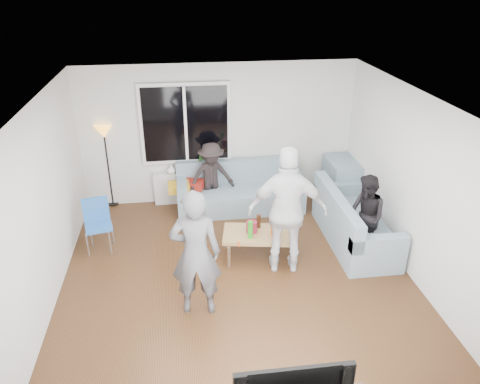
{
  "coord_description": "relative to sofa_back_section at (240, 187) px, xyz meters",
  "views": [
    {
      "loc": [
        -0.71,
        -5.36,
        4.07
      ],
      "look_at": [
        0.1,
        0.6,
        1.15
      ],
      "focal_mm": 34.76,
      "sensor_mm": 36.0,
      "label": 1
    }
  ],
  "objects": [
    {
      "name": "floor",
      "position": [
        -0.33,
        -2.27,
        -0.45
      ],
      "size": [
        5.0,
        5.5,
        0.04
      ],
      "primitive_type": "cube",
      "color": "#56351C",
      "rests_on": "ground"
    },
    {
      "name": "ceiling",
      "position": [
        -0.33,
        -2.27,
        2.2
      ],
      "size": [
        5.0,
        5.5,
        0.04
      ],
      "primitive_type": "cube",
      "color": "white",
      "rests_on": "ground"
    },
    {
      "name": "wall_back",
      "position": [
        -0.33,
        0.5,
        0.88
      ],
      "size": [
        5.0,
        0.04,
        2.6
      ],
      "primitive_type": "cube",
      "color": "silver",
      "rests_on": "ground"
    },
    {
      "name": "wall_front",
      "position": [
        -0.33,
        -5.04,
        0.88
      ],
      "size": [
        5.0,
        0.04,
        2.6
      ],
      "primitive_type": "cube",
      "color": "silver",
      "rests_on": "ground"
    },
    {
      "name": "wall_left",
      "position": [
        -2.85,
        -2.27,
        0.88
      ],
      "size": [
        0.04,
        5.5,
        2.6
      ],
      "primitive_type": "cube",
      "color": "silver",
      "rests_on": "ground"
    },
    {
      "name": "wall_right",
      "position": [
        2.19,
        -2.27,
        0.88
      ],
      "size": [
        0.04,
        5.5,
        2.6
      ],
      "primitive_type": "cube",
      "color": "silver",
      "rests_on": "ground"
    },
    {
      "name": "window_frame",
      "position": [
        -0.93,
        0.42,
        1.12
      ],
      "size": [
        1.62,
        0.06,
        1.47
      ],
      "primitive_type": "cube",
      "color": "white",
      "rests_on": "wall_back"
    },
    {
      "name": "window_glass",
      "position": [
        -0.93,
        0.38,
        1.12
      ],
      "size": [
        1.5,
        0.02,
        1.35
      ],
      "primitive_type": "cube",
      "color": "black",
      "rests_on": "window_frame"
    },
    {
      "name": "window_mullion",
      "position": [
        -0.93,
        0.37,
        1.12
      ],
      "size": [
        0.05,
        0.03,
        1.35
      ],
      "primitive_type": "cube",
      "color": "white",
      "rests_on": "window_frame"
    },
    {
      "name": "radiator",
      "position": [
        -0.93,
        0.38,
        -0.11
      ],
      "size": [
        1.3,
        0.12,
        0.62
      ],
      "primitive_type": "cube",
      "color": "silver",
      "rests_on": "floor"
    },
    {
      "name": "potted_plant",
      "position": [
        -0.7,
        0.35,
        0.39
      ],
      "size": [
        0.24,
        0.2,
        0.39
      ],
      "primitive_type": "imported",
      "rotation": [
        0.0,
        0.0,
        0.15
      ],
      "color": "#33692A",
      "rests_on": "radiator"
    },
    {
      "name": "vase",
      "position": [
        -1.24,
        0.35,
        0.28
      ],
      "size": [
        0.17,
        0.17,
        0.17
      ],
      "primitive_type": "imported",
      "rotation": [
        0.0,
        0.0,
        -0.01
      ],
      "color": "white",
      "rests_on": "radiator"
    },
    {
      "name": "sofa_back_section",
      "position": [
        0.0,
        0.0,
        0.0
      ],
      "size": [
        2.3,
        0.85,
        0.85
      ],
      "primitive_type": null,
      "color": "gray",
      "rests_on": "floor"
    },
    {
      "name": "sofa_right_section",
      "position": [
        1.69,
        -1.4,
        0.0
      ],
      "size": [
        2.0,
        0.85,
        0.85
      ],
      "primitive_type": null,
      "rotation": [
        0.0,
        0.0,
        1.57
      ],
      "color": "gray",
      "rests_on": "floor"
    },
    {
      "name": "sofa_corner",
      "position": [
        2.09,
        0.0,
        0.0
      ],
      "size": [
        0.85,
        0.85,
        0.85
      ],
      "primitive_type": "cube",
      "color": "gray",
      "rests_on": "floor"
    },
    {
      "name": "cushion_yellow",
      "position": [
        -1.12,
        -0.02,
        0.09
      ],
      "size": [
        0.39,
        0.34,
        0.14
      ],
      "primitive_type": "cube",
      "rotation": [
        0.0,
        0.0,
        0.05
      ],
      "color": "gold",
      "rests_on": "sofa_back_section"
    },
    {
      "name": "cushion_red",
      "position": [
        -0.84,
        0.06,
        0.09
      ],
      "size": [
        0.44,
        0.4,
        0.13
      ],
      "primitive_type": "cube",
      "rotation": [
        0.0,
        0.0,
        -0.32
      ],
      "color": "maroon",
      "rests_on": "sofa_back_section"
    },
    {
      "name": "coffee_table",
      "position": [
        0.08,
        -1.6,
        -0.22
      ],
      "size": [
        1.19,
        0.78,
        0.4
      ],
      "primitive_type": "cube",
      "rotation": [
        0.0,
        0.0,
        -0.17
      ],
      "color": "#A98052",
      "rests_on": "floor"
    },
    {
      "name": "pitcher",
      "position": [
        -0.03,
        -1.55,
        0.06
      ],
      "size": [
        0.17,
        0.17,
        0.17
      ],
      "primitive_type": "cylinder",
      "color": "maroon",
      "rests_on": "coffee_table"
    },
    {
      "name": "side_chair",
      "position": [
        -2.38,
        -1.14,
        0.01
      ],
      "size": [
        0.48,
        0.48,
        0.86
      ],
      "primitive_type": null,
      "rotation": [
        0.0,
        0.0,
        0.23
      ],
      "color": "#2A65B8",
      "rests_on": "floor"
    },
    {
      "name": "floor_lamp",
      "position": [
        -2.38,
        0.48,
        0.36
      ],
      "size": [
        0.32,
        0.32,
        1.56
      ],
      "primitive_type": null,
      "color": "#FFA230",
      "rests_on": "floor"
    },
    {
      "name": "player_left",
      "position": [
        -0.93,
        -2.76,
        0.44
      ],
      "size": [
        0.67,
        0.47,
        1.74
      ],
      "primitive_type": "imported",
      "rotation": [
        0.0,
        0.0,
        3.06
      ],
      "color": "#4C4C51",
      "rests_on": "floor"
    },
    {
      "name": "player_right",
      "position": [
        0.41,
        -2.0,
        0.54
      ],
      "size": [
        1.19,
        0.64,
        1.92
      ],
      "primitive_type": "imported",
      "rotation": [
        0.0,
        0.0,
        2.98
      ],
      "color": "silver",
      "rests_on": "floor"
    },
    {
      "name": "spectator_right",
      "position": [
        1.69,
        -1.76,
        0.23
      ],
      "size": [
        0.59,
        0.71,
        1.31
      ],
      "primitive_type": "imported",
      "rotation": [
        0.0,
        0.0,
        -1.4
      ],
      "color": "black",
      "rests_on": "floor"
    },
    {
      "name": "spectator_back",
      "position": [
        -0.52,
        0.03,
        0.22
      ],
      "size": [
        0.92,
        0.65,
        1.3
      ],
      "primitive_type": "imported",
      "rotation": [
        0.0,
        0.0,
        0.22
      ],
      "color": "black",
      "rests_on": "floor"
    },
    {
      "name": "television",
      "position": [
        -0.2,
        -4.77,
        0.32
      ],
      "size": [
        1.05,
        0.14,
        0.61
      ],
      "primitive_type": "imported",
      "color": "black",
      "rests_on": "tv_console"
    },
    {
      "name": "bottle_d",
      "position": [
        0.28,
        -1.69,
        0.11
      ],
      "size": [
        0.07,
        0.07,
        0.27
      ],
      "primitive_type": "cylinder",
      "color": "#CD4612",
      "rests_on": "coffee_table"
    },
    {
      "name": "bottle_e",
      "position": [
        0.43,
        -1.46,
        0.09
      ],
      "size": [
        0.07,
        0.07,
        0.22
      ],
      "primitive_type": "cylinder",
      "color": "black",
      "rests_on": "coffee_table"
    },
    {
      "name": "bottle_c",
      "position": [
        0.09,
        -1.44,
        0.08
      ],
      "size": [
        0.07,
        0.07,
        0.22
      ],
      "primitive_type": "cylinder",
      "color": "black",
      "rests_on": "coffee_table"
    },
    {
      "name": "bottle_b",
      "position": [
        -0.08,
        -1.72,
        0.11
      ],
      "size": [
        0.08,
        0.08,
        0.28
      ],
      "primitive_type": "cylinder",
      "color": "#20971B",
      "rests_on": "coffee_table"
    }
  ]
}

